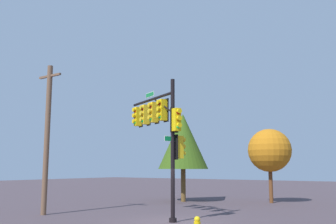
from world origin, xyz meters
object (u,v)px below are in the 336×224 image
object	(u,v)px
signal_pole_assembly	(160,124)
tree_near	(269,151)
utility_pole	(47,136)
tree_mid	(183,141)

from	to	relation	value
signal_pole_assembly	tree_near	world-z (taller)	signal_pole_assembly
signal_pole_assembly	utility_pole	world-z (taller)	utility_pole
utility_pole	tree_near	size ratio (longest dim) A/B	1.54
signal_pole_assembly	tree_near	distance (m)	11.79
signal_pole_assembly	tree_mid	xyz separation A→B (m)	(4.34, -8.91, -0.21)
signal_pole_assembly	tree_mid	bearing A→B (deg)	-64.02
tree_near	tree_mid	xyz separation A→B (m)	(5.89, 2.74, 0.77)
utility_pole	tree_mid	world-z (taller)	utility_pole
utility_pole	tree_near	distance (m)	15.99
signal_pole_assembly	utility_pole	xyz separation A→B (m)	(6.18, 2.34, -0.48)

